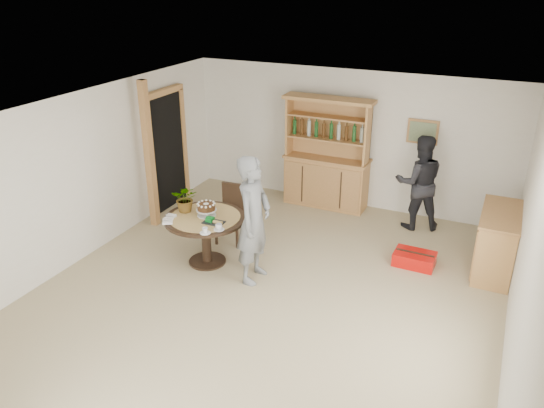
{
  "coord_description": "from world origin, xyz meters",
  "views": [
    {
      "loc": [
        2.64,
        -5.48,
        4.07
      ],
      "look_at": [
        -0.22,
        0.69,
        1.05
      ],
      "focal_mm": 35.0,
      "sensor_mm": 36.0,
      "label": 1
    }
  ],
  "objects_px": {
    "hutch": "(327,170)",
    "sideboard": "(497,242)",
    "dining_table": "(205,226)",
    "adult_person": "(419,182)",
    "teen_boy": "(254,220)",
    "dining_chair": "(232,209)",
    "red_suitcase": "(414,259)"
  },
  "relations": [
    {
      "from": "sideboard",
      "to": "dining_table",
      "type": "bearing_deg",
      "value": -158.52
    },
    {
      "from": "adult_person",
      "to": "dining_chair",
      "type": "bearing_deg",
      "value": 11.51
    },
    {
      "from": "dining_table",
      "to": "red_suitcase",
      "type": "distance_m",
      "value": 3.16
    },
    {
      "from": "hutch",
      "to": "adult_person",
      "type": "relative_size",
      "value": 1.25
    },
    {
      "from": "hutch",
      "to": "dining_chair",
      "type": "xyz_separation_m",
      "value": [
        -0.9,
        -1.96,
        -0.15
      ]
    },
    {
      "from": "dining_table",
      "to": "adult_person",
      "type": "height_order",
      "value": "adult_person"
    },
    {
      "from": "sideboard",
      "to": "hutch",
      "type": "bearing_deg",
      "value": 157.79
    },
    {
      "from": "dining_chair",
      "to": "red_suitcase",
      "type": "distance_m",
      "value": 2.93
    },
    {
      "from": "dining_chair",
      "to": "teen_boy",
      "type": "height_order",
      "value": "teen_boy"
    },
    {
      "from": "hutch",
      "to": "sideboard",
      "type": "distance_m",
      "value": 3.29
    },
    {
      "from": "dining_chair",
      "to": "teen_boy",
      "type": "bearing_deg",
      "value": -53.45
    },
    {
      "from": "dining_table",
      "to": "dining_chair",
      "type": "distance_m",
      "value": 0.83
    },
    {
      "from": "teen_boy",
      "to": "dining_table",
      "type": "bearing_deg",
      "value": 81.62
    },
    {
      "from": "teen_boy",
      "to": "hutch",
      "type": "bearing_deg",
      "value": -2.59
    },
    {
      "from": "hutch",
      "to": "dining_table",
      "type": "relative_size",
      "value": 1.7
    },
    {
      "from": "teen_boy",
      "to": "sideboard",
      "type": "bearing_deg",
      "value": -63.56
    },
    {
      "from": "teen_boy",
      "to": "red_suitcase",
      "type": "height_order",
      "value": "teen_boy"
    },
    {
      "from": "hutch",
      "to": "red_suitcase",
      "type": "height_order",
      "value": "hutch"
    },
    {
      "from": "hutch",
      "to": "sideboard",
      "type": "height_order",
      "value": "hutch"
    },
    {
      "from": "hutch",
      "to": "dining_chair",
      "type": "relative_size",
      "value": 2.16
    },
    {
      "from": "dining_table",
      "to": "teen_boy",
      "type": "distance_m",
      "value": 0.91
    },
    {
      "from": "sideboard",
      "to": "dining_chair",
      "type": "bearing_deg",
      "value": -169.66
    },
    {
      "from": "red_suitcase",
      "to": "sideboard",
      "type": "bearing_deg",
      "value": 17.48
    },
    {
      "from": "dining_table",
      "to": "teen_boy",
      "type": "relative_size",
      "value": 0.65
    },
    {
      "from": "sideboard",
      "to": "dining_table",
      "type": "relative_size",
      "value": 1.05
    },
    {
      "from": "hutch",
      "to": "adult_person",
      "type": "xyz_separation_m",
      "value": [
        1.71,
        -0.24,
        0.13
      ]
    },
    {
      "from": "dining_table",
      "to": "teen_boy",
      "type": "xyz_separation_m",
      "value": [
        0.85,
        -0.1,
        0.32
      ]
    },
    {
      "from": "hutch",
      "to": "sideboard",
      "type": "relative_size",
      "value": 1.62
    },
    {
      "from": "sideboard",
      "to": "dining_chair",
      "type": "xyz_separation_m",
      "value": [
        -3.94,
        -0.72,
        0.06
      ]
    },
    {
      "from": "sideboard",
      "to": "dining_chair",
      "type": "relative_size",
      "value": 1.33
    },
    {
      "from": "dining_table",
      "to": "dining_chair",
      "type": "xyz_separation_m",
      "value": [
        -0.01,
        0.83,
        -0.07
      ]
    },
    {
      "from": "sideboard",
      "to": "red_suitcase",
      "type": "bearing_deg",
      "value": -163.62
    }
  ]
}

